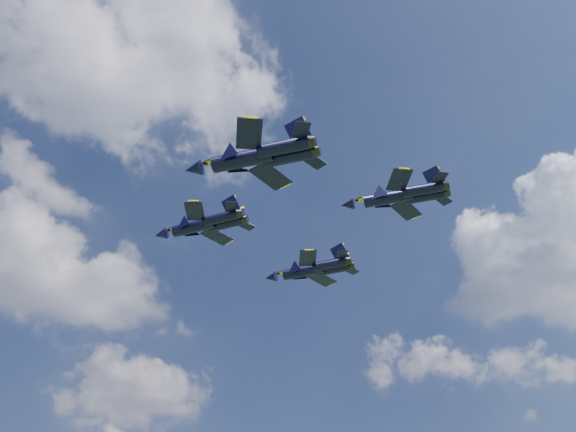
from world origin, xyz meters
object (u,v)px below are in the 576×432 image
(jet_right, at_px, (300,271))
(jet_slot, at_px, (385,198))
(jet_lead, at_px, (191,227))
(jet_left, at_px, (238,160))

(jet_right, height_order, jet_slot, jet_slot)
(jet_lead, distance_m, jet_right, 18.89)
(jet_left, height_order, jet_right, jet_right)
(jet_right, xyz_separation_m, jet_slot, (2.97, -21.94, 0.08))
(jet_left, distance_m, jet_right, 29.50)
(jet_left, xyz_separation_m, jet_right, (17.99, 23.35, 0.96))
(jet_lead, height_order, jet_left, jet_lead)
(jet_right, bearing_deg, jet_left, -174.69)
(jet_lead, bearing_deg, jet_slot, -88.36)
(jet_lead, bearing_deg, jet_left, -134.74)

